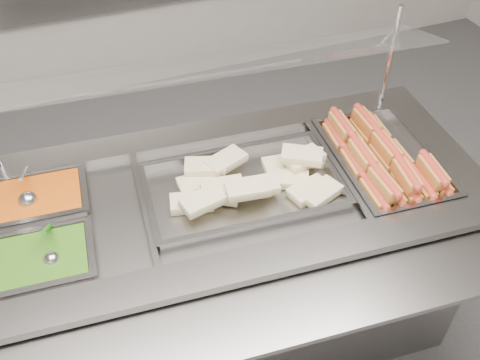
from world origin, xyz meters
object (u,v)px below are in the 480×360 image
object	(u,v)px
pan_hotdogs	(382,164)
serving_spoon	(51,254)
ladle	(28,199)
pan_wraps	(243,189)
steam_counter	(229,266)
sneeze_guard	(208,68)

from	to	relation	value
pan_hotdogs	serving_spoon	distance (m)	1.19
ladle	pan_hotdogs	bearing A→B (deg)	-10.59
pan_hotdogs	pan_wraps	xyz separation A→B (m)	(-0.53, 0.05, 0.01)
pan_hotdogs	pan_wraps	distance (m)	0.54
pan_hotdogs	ladle	xyz separation A→B (m)	(-1.23, 0.23, 0.05)
steam_counter	pan_hotdogs	size ratio (longest dim) A/B	3.37
pan_hotdogs	pan_wraps	size ratio (longest dim) A/B	0.81
steam_counter	ladle	distance (m)	0.79
sneeze_guard	steam_counter	bearing A→B (deg)	-94.89
steam_counter	serving_spoon	world-z (taller)	serving_spoon
pan_wraps	serving_spoon	size ratio (longest dim) A/B	4.05
serving_spoon	sneeze_guard	bearing A→B (deg)	26.04
serving_spoon	pan_wraps	bearing A→B (deg)	7.63
sneeze_guard	ladle	distance (m)	0.74
steam_counter	pan_wraps	xyz separation A→B (m)	(0.06, -0.00, 0.40)
ladle	steam_counter	bearing A→B (deg)	-15.69
steam_counter	ladle	xyz separation A→B (m)	(-0.64, 0.18, 0.43)
sneeze_guard	ladle	bearing A→B (deg)	-177.57
pan_hotdogs	serving_spoon	xyz separation A→B (m)	(-1.18, -0.04, 0.05)
sneeze_guard	pan_wraps	bearing A→B (deg)	-79.54
steam_counter	pan_hotdogs	distance (m)	0.71
steam_counter	ladle	world-z (taller)	ladle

